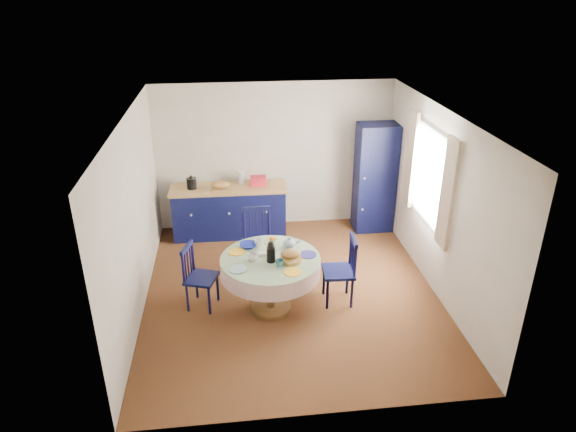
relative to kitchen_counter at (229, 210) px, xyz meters
name	(u,v)px	position (x,y,z in m)	size (l,w,h in m)	color
floor	(291,291)	(0.81, -1.90, -0.45)	(4.50, 4.50, 0.00)	black
ceiling	(291,116)	(0.81, -1.90, 2.05)	(4.50, 4.50, 0.00)	white
wall_back	(275,156)	(0.81, 0.35, 0.80)	(4.00, 0.02, 2.50)	silver
wall_left	(134,218)	(-1.19, -1.90, 0.80)	(0.02, 4.50, 2.50)	silver
wall_right	(438,203)	(2.81, -1.90, 0.80)	(0.02, 4.50, 2.50)	silver
window	(429,176)	(2.77, -1.60, 1.08)	(0.10, 1.74, 1.45)	white
kitchen_counter	(229,210)	(0.00, 0.00, 0.00)	(1.93, 0.63, 1.10)	black
pantry_cabinet	(375,178)	(2.47, -0.05, 0.48)	(0.65, 0.48, 1.86)	black
dining_table	(271,266)	(0.51, -2.28, 0.21)	(1.28, 1.28, 1.05)	#513B17
chair_left	(199,276)	(-0.43, -2.08, 0.01)	(0.49, 0.50, 0.89)	black
chair_far	(258,242)	(0.40, -1.33, 0.07)	(0.46, 0.44, 1.01)	black
chair_right	(341,270)	(1.45, -2.20, 0.04)	(0.43, 0.45, 0.95)	black
mug_a	(253,257)	(0.28, -2.32, 0.38)	(0.12, 0.12, 0.10)	silver
mug_b	(280,263)	(0.59, -2.50, 0.38)	(0.10, 0.10, 0.09)	#2F6C78
mug_c	(290,244)	(0.78, -2.02, 0.37)	(0.12, 0.12, 0.09)	black
mug_d	(258,243)	(0.37, -1.95, 0.38)	(0.11, 0.11, 0.10)	silver
cobalt_bowl	(248,245)	(0.23, -1.96, 0.36)	(0.22, 0.22, 0.06)	navy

